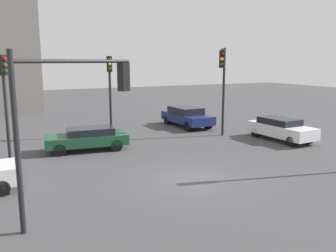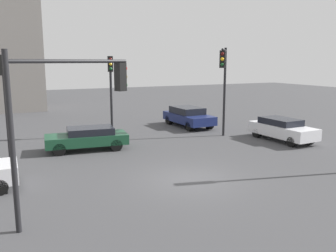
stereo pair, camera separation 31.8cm
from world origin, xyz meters
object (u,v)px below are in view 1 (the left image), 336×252
traffic_light_0 (5,88)px  traffic_light_4 (110,81)px  car_0 (187,116)px  car_1 (281,128)px  traffic_light_3 (76,99)px  car_2 (87,138)px  traffic_light_2 (223,75)px

traffic_light_0 → traffic_light_4: 7.09m
traffic_light_0 → car_0: 13.57m
car_0 → car_1: car_0 is taller
traffic_light_0 → traffic_light_4: size_ratio=1.00×
traffic_light_0 → car_1: size_ratio=1.18×
traffic_light_3 → car_1: size_ratio=1.18×
traffic_light_3 → traffic_light_0: bearing=79.1°
traffic_light_4 → car_1: size_ratio=1.18×
car_2 → car_1: bearing=172.7°
traffic_light_0 → traffic_light_4: (6.37, 3.11, 0.01)m
traffic_light_4 → car_1: bearing=68.0°
traffic_light_0 → car_0: bearing=70.7°
traffic_light_2 → traffic_light_0: bearing=-55.5°
traffic_light_2 → car_2: 9.09m
traffic_light_3 → car_2: (2.27, 8.04, -3.05)m
traffic_light_4 → car_2: size_ratio=1.13×
traffic_light_0 → traffic_light_2: size_ratio=0.91×
traffic_light_2 → traffic_light_4: (-6.02, 4.07, -0.44)m
traffic_light_2 → traffic_light_3: traffic_light_2 is taller
traffic_light_3 → car_2: bearing=51.2°
traffic_light_0 → traffic_light_3: 8.20m
traffic_light_0 → traffic_light_2: traffic_light_2 is taller
traffic_light_2 → traffic_light_4: traffic_light_2 is taller
traffic_light_3 → traffic_light_4: bearing=44.3°
traffic_light_3 → car_2: traffic_light_3 is taller
traffic_light_2 → car_0: bearing=-144.2°
traffic_light_0 → car_2: 4.97m
traffic_light_2 → car_1: 5.01m
car_1 → car_2: bearing=-106.2°
traffic_light_0 → car_0: size_ratio=1.11×
car_0 → traffic_light_0: bearing=-74.2°
traffic_light_0 → car_2: size_ratio=1.13×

